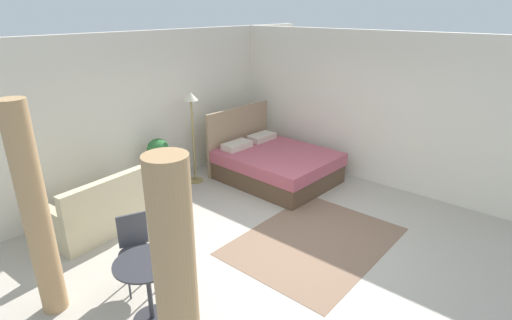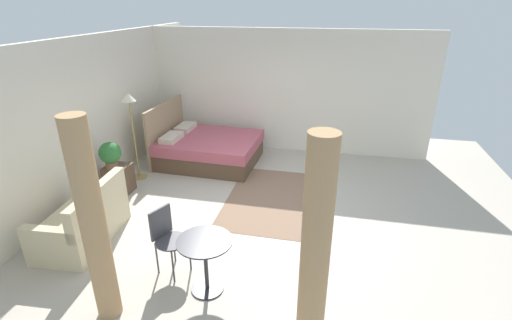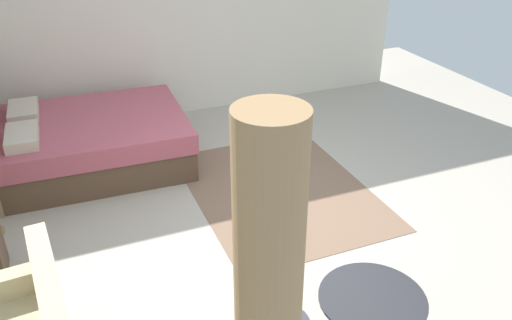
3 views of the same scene
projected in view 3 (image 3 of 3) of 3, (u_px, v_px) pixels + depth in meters
ground_plane at (273, 212)px, 5.38m from camera, size 8.87×9.47×0.02m
wall_right at (187, 13)px, 7.10m from camera, size 0.12×6.47×2.79m
area_rug at (279, 190)px, 5.75m from camera, size 2.42×1.82×0.01m
bed at (89, 140)px, 6.10m from camera, size 1.76×2.16×1.29m
cafe_chair_near_window at (265, 317)px, 3.33m from camera, size 0.56×0.56×0.90m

